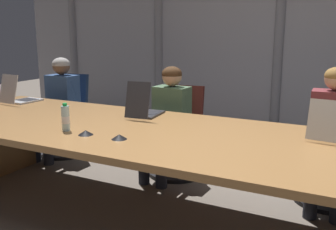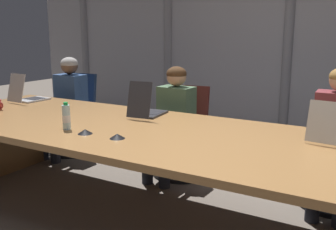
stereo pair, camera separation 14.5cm
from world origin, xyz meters
TOP-DOWN VIEW (x-y plane):
  - conference_table at (0.00, 0.00)m, footprint 5.19×1.37m
  - curtain_backdrop at (-0.00, 2.52)m, footprint 8.21×0.17m
  - laptop_left_end at (-2.26, 0.38)m, footprint 0.25×0.40m
  - laptop_left_mid at (-0.75, 0.39)m, footprint 0.25×0.43m
  - laptop_center at (0.76, 0.36)m, footprint 0.25×0.39m
  - office_chair_left_end at (-2.28, 1.06)m, footprint 0.60×0.60m
  - office_chair_left_mid at (-0.74, 1.06)m, footprint 0.60×0.60m
  - office_chair_center at (0.76, 1.06)m, footprint 0.60×0.60m
  - person_left_end at (-2.23, 0.91)m, footprint 0.38×0.56m
  - person_left_mid at (-0.78, 0.90)m, footprint 0.38×0.56m
  - person_center at (0.75, 0.91)m, footprint 0.39×0.56m
  - water_bottle_primary at (-1.02, -0.31)m, footprint 0.06×0.06m
  - conference_mic_left_side at (-0.53, -0.32)m, footprint 0.11×0.11m
  - conference_mic_right_side at (-0.81, -0.34)m, footprint 0.11×0.11m

SIDE VIEW (x-z plane):
  - office_chair_left_mid at x=-0.74m, z-range -0.12..0.80m
  - office_chair_center at x=0.76m, z-range -0.12..0.83m
  - office_chair_left_end at x=-2.28m, z-range -0.13..0.84m
  - conference_table at x=0.00m, z-range 0.25..0.99m
  - person_left_mid at x=-0.78m, z-range 0.08..1.21m
  - person_left_end at x=-2.23m, z-range 0.08..1.26m
  - person_center at x=0.75m, z-range 0.08..1.27m
  - conference_mic_left_side at x=-0.53m, z-range 0.74..0.78m
  - conference_mic_right_side at x=-0.81m, z-range 0.74..0.78m
  - laptop_center at x=0.76m, z-range 0.65..0.94m
  - laptop_left_end at x=-2.26m, z-range 0.65..0.95m
  - laptop_left_mid at x=-0.75m, z-range 0.64..0.96m
  - water_bottle_primary at x=-1.02m, z-range 0.73..0.94m
  - curtain_backdrop at x=0.00m, z-range 0.00..3.03m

